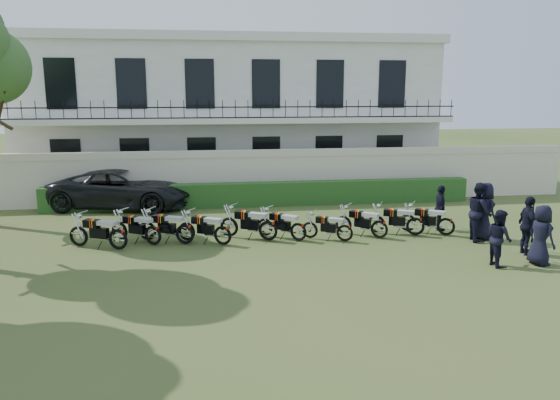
{
  "coord_description": "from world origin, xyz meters",
  "views": [
    {
      "loc": [
        -1.44,
        -15.34,
        4.83
      ],
      "look_at": [
        0.92,
        1.31,
        1.43
      ],
      "focal_mm": 35.0,
      "sensor_mm": 36.0,
      "label": 1
    }
  ],
  "objects_px": {
    "motorcycle_0": "(118,234)",
    "motorcycle_3": "(223,231)",
    "motorcycle_8": "(416,222)",
    "officer_0": "(541,235)",
    "officer_5": "(440,208)",
    "motorcycle_1": "(153,231)",
    "motorcycle_6": "(345,229)",
    "officer_4": "(479,212)",
    "officer_2": "(528,226)",
    "motorcycle_7": "(380,225)",
    "officer_1": "(499,238)",
    "suv": "(122,189)",
    "motorcycle_5": "(298,227)",
    "officer_3": "(484,211)",
    "motorcycle_9": "(446,222)",
    "motorcycle_4": "(268,226)",
    "motorcycle_2": "(185,229)"
  },
  "relations": [
    {
      "from": "motorcycle_0",
      "to": "motorcycle_3",
      "type": "distance_m",
      "value": 3.19
    },
    {
      "from": "motorcycle_3",
      "to": "motorcycle_8",
      "type": "relative_size",
      "value": 0.96
    },
    {
      "from": "officer_0",
      "to": "officer_5",
      "type": "relative_size",
      "value": 1.08
    },
    {
      "from": "motorcycle_1",
      "to": "officer_0",
      "type": "bearing_deg",
      "value": -75.67
    },
    {
      "from": "motorcycle_6",
      "to": "officer_4",
      "type": "bearing_deg",
      "value": -67.57
    },
    {
      "from": "officer_2",
      "to": "officer_4",
      "type": "relative_size",
      "value": 0.92
    },
    {
      "from": "motorcycle_7",
      "to": "officer_1",
      "type": "xyz_separation_m",
      "value": [
        2.4,
        -3.16,
        0.33
      ]
    },
    {
      "from": "officer_0",
      "to": "officer_2",
      "type": "distance_m",
      "value": 0.99
    },
    {
      "from": "motorcycle_7",
      "to": "suv",
      "type": "height_order",
      "value": "suv"
    },
    {
      "from": "suv",
      "to": "motorcycle_5",
      "type": "bearing_deg",
      "value": -121.96
    },
    {
      "from": "motorcycle_3",
      "to": "suv",
      "type": "height_order",
      "value": "suv"
    },
    {
      "from": "suv",
      "to": "officer_3",
      "type": "xyz_separation_m",
      "value": [
        12.45,
        -6.67,
        0.14
      ]
    },
    {
      "from": "officer_0",
      "to": "officer_1",
      "type": "relative_size",
      "value": 1.07
    },
    {
      "from": "motorcycle_5",
      "to": "motorcycle_6",
      "type": "xyz_separation_m",
      "value": [
        1.47,
        -0.27,
        -0.04
      ]
    },
    {
      "from": "motorcycle_0",
      "to": "motorcycle_9",
      "type": "relative_size",
      "value": 1.18
    },
    {
      "from": "suv",
      "to": "officer_2",
      "type": "xyz_separation_m",
      "value": [
        12.88,
        -8.47,
        0.08
      ]
    },
    {
      "from": "motorcycle_4",
      "to": "motorcycle_2",
      "type": "bearing_deg",
      "value": 119.66
    },
    {
      "from": "motorcycle_4",
      "to": "motorcycle_8",
      "type": "relative_size",
      "value": 1.03
    },
    {
      "from": "motorcycle_9",
      "to": "suv",
      "type": "xyz_separation_m",
      "value": [
        -11.41,
        6.15,
        0.33
      ]
    },
    {
      "from": "motorcycle_6",
      "to": "officer_1",
      "type": "relative_size",
      "value": 0.98
    },
    {
      "from": "officer_4",
      "to": "motorcycle_2",
      "type": "bearing_deg",
      "value": 96.58
    },
    {
      "from": "officer_0",
      "to": "motorcycle_9",
      "type": "bearing_deg",
      "value": 7.62
    },
    {
      "from": "suv",
      "to": "motorcycle_0",
      "type": "bearing_deg",
      "value": -161.45
    },
    {
      "from": "motorcycle_5",
      "to": "officer_4",
      "type": "distance_m",
      "value": 5.89
    },
    {
      "from": "motorcycle_8",
      "to": "officer_0",
      "type": "distance_m",
      "value": 4.13
    },
    {
      "from": "motorcycle_3",
      "to": "officer_3",
      "type": "height_order",
      "value": "officer_3"
    },
    {
      "from": "motorcycle_2",
      "to": "officer_0",
      "type": "relative_size",
      "value": 1.07
    },
    {
      "from": "officer_0",
      "to": "officer_4",
      "type": "distance_m",
      "value": 2.67
    },
    {
      "from": "officer_3",
      "to": "officer_5",
      "type": "bearing_deg",
      "value": 20.27
    },
    {
      "from": "motorcycle_6",
      "to": "officer_5",
      "type": "height_order",
      "value": "officer_5"
    },
    {
      "from": "motorcycle_4",
      "to": "officer_5",
      "type": "relative_size",
      "value": 1.16
    },
    {
      "from": "motorcycle_1",
      "to": "officer_0",
      "type": "distance_m",
      "value": 11.46
    },
    {
      "from": "motorcycle_5",
      "to": "officer_1",
      "type": "distance_m",
      "value": 6.04
    },
    {
      "from": "motorcycle_4",
      "to": "officer_0",
      "type": "relative_size",
      "value": 1.08
    },
    {
      "from": "motorcycle_4",
      "to": "motorcycle_7",
      "type": "height_order",
      "value": "motorcycle_4"
    },
    {
      "from": "motorcycle_1",
      "to": "motorcycle_8",
      "type": "bearing_deg",
      "value": -58.29
    },
    {
      "from": "motorcycle_0",
      "to": "officer_2",
      "type": "relative_size",
      "value": 1.08
    },
    {
      "from": "motorcycle_8",
      "to": "motorcycle_3",
      "type": "bearing_deg",
      "value": 116.87
    },
    {
      "from": "motorcycle_1",
      "to": "motorcycle_2",
      "type": "bearing_deg",
      "value": -60.35
    },
    {
      "from": "motorcycle_5",
      "to": "motorcycle_4",
      "type": "bearing_deg",
      "value": 118.7
    },
    {
      "from": "motorcycle_3",
      "to": "suv",
      "type": "distance_m",
      "value": 7.4
    },
    {
      "from": "officer_3",
      "to": "officer_5",
      "type": "height_order",
      "value": "officer_3"
    },
    {
      "from": "motorcycle_9",
      "to": "motorcycle_0",
      "type": "bearing_deg",
      "value": 124.94
    },
    {
      "from": "suv",
      "to": "officer_1",
      "type": "distance_m",
      "value": 14.8
    },
    {
      "from": "motorcycle_9",
      "to": "officer_1",
      "type": "xyz_separation_m",
      "value": [
        0.07,
        -3.18,
        0.32
      ]
    },
    {
      "from": "motorcycle_8",
      "to": "motorcycle_9",
      "type": "distance_m",
      "value": 1.03
    },
    {
      "from": "motorcycle_6",
      "to": "officer_2",
      "type": "distance_m",
      "value": 5.45
    },
    {
      "from": "officer_1",
      "to": "officer_4",
      "type": "height_order",
      "value": "officer_4"
    },
    {
      "from": "motorcycle_3",
      "to": "officer_1",
      "type": "distance_m",
      "value": 8.15
    },
    {
      "from": "motorcycle_1",
      "to": "motorcycle_5",
      "type": "bearing_deg",
      "value": -60.07
    }
  ]
}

